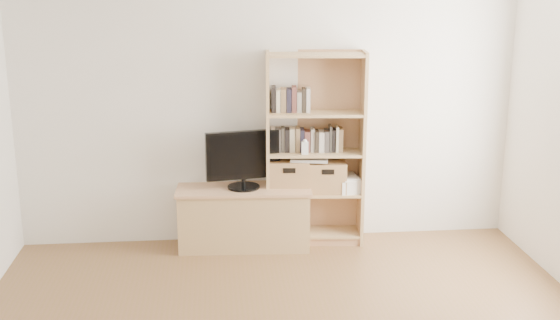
{
  "coord_description": "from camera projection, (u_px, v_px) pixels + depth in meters",
  "views": [
    {
      "loc": [
        -0.49,
        -3.71,
        2.41
      ],
      "look_at": [
        0.05,
        1.9,
        0.91
      ],
      "focal_mm": 45.0,
      "sensor_mm": 36.0,
      "label": 1
    }
  ],
  "objects": [
    {
      "name": "tv_stand",
      "position": [
        244.0,
        218.0,
        6.34
      ],
      "size": [
        1.18,
        0.49,
        0.53
      ],
      "primitive_type": "cube",
      "rotation": [
        0.0,
        0.0,
        -0.05
      ],
      "color": "#A97E57",
      "rests_on": "floor"
    },
    {
      "name": "back_wall",
      "position": [
        268.0,
        101.0,
        6.3
      ],
      "size": [
        4.5,
        0.02,
        2.6
      ],
      "primitive_type": "cube",
      "color": "white",
      "rests_on": "floor"
    },
    {
      "name": "basket_left",
      "position": [
        289.0,
        175.0,
        6.35
      ],
      "size": [
        0.39,
        0.33,
        0.3
      ],
      "primitive_type": "cube",
      "rotation": [
        0.0,
        0.0,
        -0.09
      ],
      "color": "#A66E4B",
      "rests_on": "bookshelf"
    },
    {
      "name": "basket_right",
      "position": [
        327.0,
        176.0,
        6.36
      ],
      "size": [
        0.36,
        0.31,
        0.28
      ],
      "primitive_type": "cube",
      "rotation": [
        0.0,
        0.0,
        -0.08
      ],
      "color": "#A66E4B",
      "rests_on": "bookshelf"
    },
    {
      "name": "baby_monitor",
      "position": [
        305.0,
        148.0,
        6.19
      ],
      "size": [
        0.06,
        0.04,
        0.11
      ],
      "primitive_type": "cube",
      "rotation": [
        0.0,
        0.0,
        -0.06
      ],
      "color": "white",
      "rests_on": "bookshelf"
    },
    {
      "name": "magazine_stack",
      "position": [
        348.0,
        184.0,
        6.38
      ],
      "size": [
        0.21,
        0.28,
        0.12
      ],
      "primitive_type": "cube",
      "rotation": [
        0.0,
        0.0,
        0.1
      ],
      "color": "silver",
      "rests_on": "bookshelf"
    },
    {
      "name": "television",
      "position": [
        243.0,
        160.0,
        6.19
      ],
      "size": [
        0.67,
        0.17,
        0.52
      ],
      "primitive_type": "cube",
      "rotation": [
        0.0,
        0.0,
        0.19
      ],
      "color": "black",
      "rests_on": "tv_stand"
    },
    {
      "name": "books_row_mid",
      "position": [
        315.0,
        139.0,
        6.29
      ],
      "size": [
        0.82,
        0.24,
        0.22
      ],
      "primitive_type": "cube",
      "rotation": [
        0.0,
        0.0,
        -0.1
      ],
      "color": "beige",
      "rests_on": "bookshelf"
    },
    {
      "name": "books_row_upper",
      "position": [
        294.0,
        100.0,
        6.2
      ],
      "size": [
        0.4,
        0.17,
        0.21
      ],
      "primitive_type": "cube",
      "rotation": [
        0.0,
        0.0,
        -0.06
      ],
      "color": "beige",
      "rests_on": "bookshelf"
    },
    {
      "name": "bookshelf",
      "position": [
        315.0,
        149.0,
        6.3
      ],
      "size": [
        0.9,
        0.38,
        1.76
      ],
      "primitive_type": "cube",
      "rotation": [
        0.0,
        0.0,
        -0.08
      ],
      "color": "#A97E57",
      "rests_on": "floor"
    },
    {
      "name": "laptop",
      "position": [
        310.0,
        159.0,
        6.3
      ],
      "size": [
        0.37,
        0.29,
        0.03
      ],
      "primitive_type": "cube",
      "rotation": [
        0.0,
        0.0,
        -0.2
      ],
      "color": "silver",
      "rests_on": "basket_left"
    }
  ]
}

